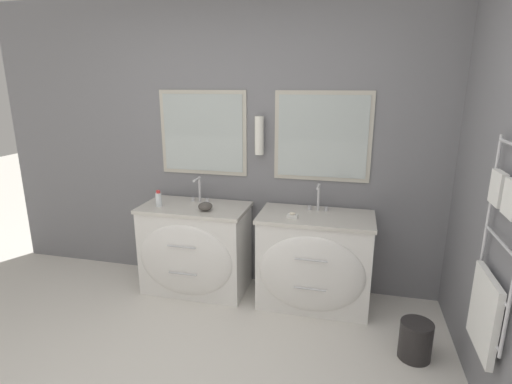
{
  "coord_description": "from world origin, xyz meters",
  "views": [
    {
      "loc": [
        0.92,
        -1.49,
        1.85
      ],
      "look_at": [
        0.21,
        1.35,
        1.05
      ],
      "focal_mm": 28.0,
      "sensor_mm": 36.0,
      "label": 1
    }
  ],
  "objects_px": {
    "vanity_left": "(195,248)",
    "toiletry_bottle": "(159,199)",
    "waste_bin": "(416,340)",
    "amenity_bowl": "(205,206)",
    "vanity_right": "(314,260)"
  },
  "relations": [
    {
      "from": "vanity_left",
      "to": "toiletry_bottle",
      "type": "height_order",
      "value": "toiletry_bottle"
    },
    {
      "from": "toiletry_bottle",
      "to": "waste_bin",
      "type": "xyz_separation_m",
      "value": [
        2.14,
        -0.48,
        -0.72
      ]
    },
    {
      "from": "amenity_bowl",
      "to": "toiletry_bottle",
      "type": "bearing_deg",
      "value": 178.18
    },
    {
      "from": "toiletry_bottle",
      "to": "waste_bin",
      "type": "relative_size",
      "value": 0.54
    },
    {
      "from": "toiletry_bottle",
      "to": "amenity_bowl",
      "type": "xyz_separation_m",
      "value": [
        0.44,
        -0.01,
        -0.03
      ]
    },
    {
      "from": "vanity_right",
      "to": "waste_bin",
      "type": "relative_size",
      "value": 3.48
    },
    {
      "from": "toiletry_bottle",
      "to": "amenity_bowl",
      "type": "distance_m",
      "value": 0.44
    },
    {
      "from": "vanity_right",
      "to": "amenity_bowl",
      "type": "xyz_separation_m",
      "value": [
        -0.93,
        -0.07,
        0.43
      ]
    },
    {
      "from": "toiletry_bottle",
      "to": "amenity_bowl",
      "type": "height_order",
      "value": "toiletry_bottle"
    },
    {
      "from": "vanity_right",
      "to": "amenity_bowl",
      "type": "distance_m",
      "value": 1.03
    },
    {
      "from": "waste_bin",
      "to": "vanity_right",
      "type": "bearing_deg",
      "value": 145.16
    },
    {
      "from": "vanity_left",
      "to": "vanity_right",
      "type": "distance_m",
      "value": 1.08
    },
    {
      "from": "vanity_left",
      "to": "amenity_bowl",
      "type": "distance_m",
      "value": 0.46
    },
    {
      "from": "toiletry_bottle",
      "to": "waste_bin",
      "type": "distance_m",
      "value": 2.31
    },
    {
      "from": "vanity_left",
      "to": "amenity_bowl",
      "type": "bearing_deg",
      "value": -24.92
    }
  ]
}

